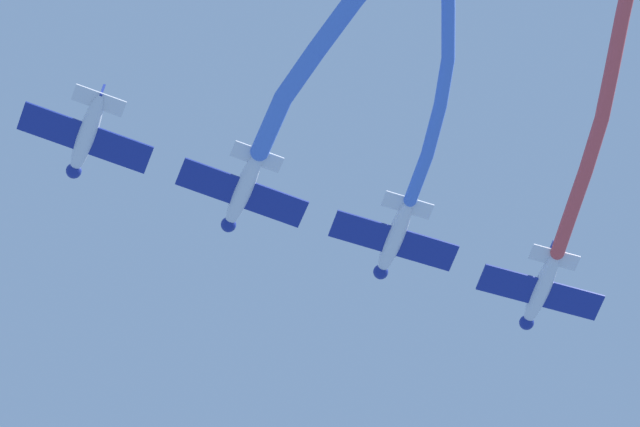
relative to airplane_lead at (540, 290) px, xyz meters
name	(u,v)px	position (x,y,z in m)	size (l,w,h in m)	color
airplane_lead	(540,290)	(0.00, 0.00, 0.00)	(5.16, 6.88, 1.71)	silver
smoke_trail_lead	(611,48)	(-13.40, -0.08, 1.72)	(22.52, 2.36, 4.73)	#DB4C4C
airplane_left_wing	(394,239)	(-1.30, 8.31, 0.30)	(5.19, 6.91, 1.71)	silver
smoke_trail_left_wing	(440,34)	(-13.00, 8.78, 0.02)	(19.02, 3.87, 1.10)	#4C75DB
airplane_right_wing	(243,191)	(-2.61, 16.63, 0.00)	(5.25, 6.95, 1.71)	silver
airplane_slot	(86,136)	(-3.91, 24.93, 0.30)	(5.25, 6.94, 1.71)	silver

